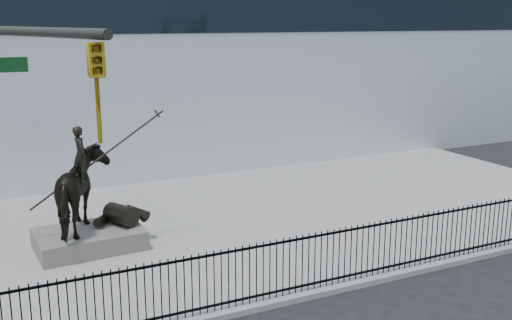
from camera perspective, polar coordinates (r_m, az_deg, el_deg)
name	(u,v)px	position (r m, az deg, el deg)	size (l,w,h in m)	color
ground	(330,319)	(14.42, 7.04, -14.77)	(120.00, 120.00, 0.00)	black
plaza	(215,225)	(20.10, -3.96, -6.19)	(30.00, 12.00, 0.15)	gray
building	(116,65)	(31.47, -13.24, 8.79)	(44.00, 14.00, 9.00)	white
picket_fence	(303,263)	(14.99, 4.50, -9.77)	(22.10, 0.10, 1.50)	black
statue_plinth	(89,239)	(18.49, -15.58, -7.25)	(3.01, 2.07, 0.56)	#575550
equestrian_statue	(88,191)	(18.05, -15.69, -2.87)	(3.85, 2.48, 3.27)	black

